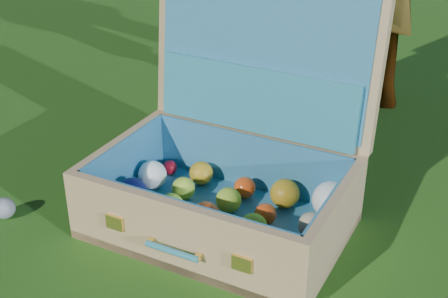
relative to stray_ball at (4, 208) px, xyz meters
The scene contains 3 objects.
ground 0.57m from the stray_ball, ahead, with size 60.00×60.00×0.00m, color #215114.
stray_ball is the anchor object (origin of this frame).
suitcase 0.66m from the stray_ball, ahead, with size 0.80×0.72×0.64m.
Camera 1 is at (0.24, -1.29, 0.99)m, focal length 50.00 mm.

